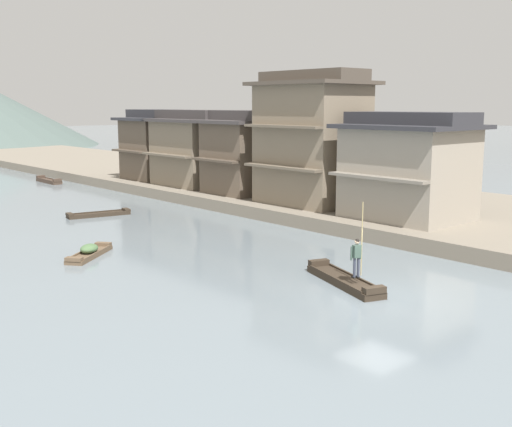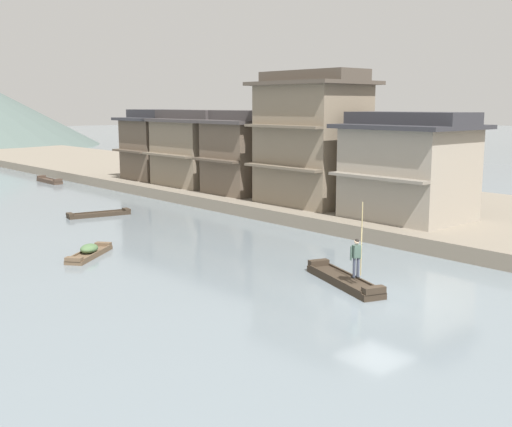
{
  "view_description": "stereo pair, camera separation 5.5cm",
  "coord_description": "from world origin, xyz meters",
  "px_view_note": "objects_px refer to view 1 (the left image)",
  "views": [
    {
      "loc": [
        -19.12,
        -14.75,
        7.34
      ],
      "look_at": [
        2.64,
        10.23,
        1.65
      ],
      "focal_mm": 44.33,
      "sensor_mm": 36.0,
      "label": 1
    },
    {
      "loc": [
        -19.08,
        -14.79,
        7.34
      ],
      "look_at": [
        2.64,
        10.23,
        1.65
      ],
      "focal_mm": 44.33,
      "sensor_mm": 36.0,
      "label": 2
    }
  ],
  "objects_px": {
    "boatman_person": "(357,253)",
    "house_waterfront_far": "(158,145)",
    "boat_foreground_poled": "(344,280)",
    "boat_moored_second": "(49,181)",
    "boat_moored_nearest": "(99,214)",
    "house_waterfront_narrow": "(193,149)",
    "house_waterfront_nearest": "(408,167)",
    "boat_midriver_drifting": "(89,252)",
    "house_waterfront_second": "(311,139)",
    "house_waterfront_tall": "(249,152)"
  },
  "relations": [
    {
      "from": "boatman_person",
      "to": "house_waterfront_far",
      "type": "height_order",
      "value": "house_waterfront_far"
    },
    {
      "from": "boatman_person",
      "to": "house_waterfront_nearest",
      "type": "bearing_deg",
      "value": 27.07
    },
    {
      "from": "boat_moored_second",
      "to": "boat_midriver_drifting",
      "type": "relative_size",
      "value": 1.28
    },
    {
      "from": "boat_midriver_drifting",
      "to": "boat_moored_nearest",
      "type": "bearing_deg",
      "value": 60.6
    },
    {
      "from": "boat_foreground_poled",
      "to": "house_waterfront_far",
      "type": "height_order",
      "value": "house_waterfront_far"
    },
    {
      "from": "boatman_person",
      "to": "house_waterfront_narrow",
      "type": "relative_size",
      "value": 0.42
    },
    {
      "from": "boatman_person",
      "to": "house_waterfront_second",
      "type": "distance_m",
      "value": 17.86
    },
    {
      "from": "house_waterfront_narrow",
      "to": "boat_midriver_drifting",
      "type": "bearing_deg",
      "value": -138.87
    },
    {
      "from": "boatman_person",
      "to": "boat_moored_nearest",
      "type": "bearing_deg",
      "value": 89.18
    },
    {
      "from": "boat_midriver_drifting",
      "to": "house_waterfront_second",
      "type": "bearing_deg",
      "value": 3.76
    },
    {
      "from": "house_waterfront_second",
      "to": "house_waterfront_narrow",
      "type": "distance_m",
      "value": 13.41
    },
    {
      "from": "house_waterfront_nearest",
      "to": "house_waterfront_far",
      "type": "distance_m",
      "value": 26.86
    },
    {
      "from": "boat_moored_second",
      "to": "house_waterfront_narrow",
      "type": "distance_m",
      "value": 17.23
    },
    {
      "from": "boat_moored_second",
      "to": "house_waterfront_second",
      "type": "relative_size",
      "value": 0.49
    },
    {
      "from": "house_waterfront_nearest",
      "to": "house_waterfront_second",
      "type": "bearing_deg",
      "value": 91.42
    },
    {
      "from": "house_waterfront_nearest",
      "to": "house_waterfront_narrow",
      "type": "height_order",
      "value": "same"
    },
    {
      "from": "boat_midriver_drifting",
      "to": "house_waterfront_second",
      "type": "relative_size",
      "value": 0.38
    },
    {
      "from": "boat_foreground_poled",
      "to": "boat_moored_nearest",
      "type": "distance_m",
      "value": 21.68
    },
    {
      "from": "boat_moored_nearest",
      "to": "house_waterfront_nearest",
      "type": "height_order",
      "value": "house_waterfront_nearest"
    },
    {
      "from": "boat_foreground_poled",
      "to": "boat_moored_second",
      "type": "distance_m",
      "value": 42.08
    },
    {
      "from": "boat_moored_nearest",
      "to": "house_waterfront_far",
      "type": "bearing_deg",
      "value": 42.11
    },
    {
      "from": "boatman_person",
      "to": "house_waterfront_tall",
      "type": "distance_m",
      "value": 23.66
    },
    {
      "from": "boat_foreground_poled",
      "to": "house_waterfront_far",
      "type": "distance_m",
      "value": 33.95
    },
    {
      "from": "boatman_person",
      "to": "house_waterfront_narrow",
      "type": "xyz_separation_m",
      "value": [
        11.1,
        26.77,
        2.29
      ]
    },
    {
      "from": "boatman_person",
      "to": "house_waterfront_nearest",
      "type": "height_order",
      "value": "house_waterfront_nearest"
    },
    {
      "from": "boat_moored_second",
      "to": "house_waterfront_narrow",
      "type": "xyz_separation_m",
      "value": [
        5.66,
        -15.86,
        3.64
      ]
    },
    {
      "from": "house_waterfront_second",
      "to": "house_waterfront_far",
      "type": "xyz_separation_m",
      "value": [
        0.32,
        19.27,
        -1.29
      ]
    },
    {
      "from": "house_waterfront_second",
      "to": "house_waterfront_far",
      "type": "relative_size",
      "value": 1.34
    },
    {
      "from": "house_waterfront_nearest",
      "to": "house_waterfront_tall",
      "type": "distance_m",
      "value": 14.57
    },
    {
      "from": "boat_moored_nearest",
      "to": "boat_moored_second",
      "type": "xyz_separation_m",
      "value": [
        5.12,
        20.08,
        0.06
      ]
    },
    {
      "from": "house_waterfront_tall",
      "to": "house_waterfront_far",
      "type": "height_order",
      "value": "same"
    },
    {
      "from": "boat_foreground_poled",
      "to": "house_waterfront_second",
      "type": "xyz_separation_m",
      "value": [
        10.94,
        12.55,
        4.94
      ]
    },
    {
      "from": "boat_moored_nearest",
      "to": "boat_moored_second",
      "type": "relative_size",
      "value": 1.0
    },
    {
      "from": "house_waterfront_tall",
      "to": "house_waterfront_far",
      "type": "distance_m",
      "value": 12.29
    },
    {
      "from": "boatman_person",
      "to": "boat_midriver_drifting",
      "type": "height_order",
      "value": "boatman_person"
    },
    {
      "from": "boatman_person",
      "to": "boat_midriver_drifting",
      "type": "xyz_separation_m",
      "value": [
        -5.44,
        12.33,
        -1.31
      ]
    },
    {
      "from": "boat_foreground_poled",
      "to": "house_waterfront_narrow",
      "type": "relative_size",
      "value": 0.69
    },
    {
      "from": "boatman_person",
      "to": "house_waterfront_far",
      "type": "bearing_deg",
      "value": 70.55
    },
    {
      "from": "boat_moored_second",
      "to": "house_waterfront_tall",
      "type": "height_order",
      "value": "house_waterfront_tall"
    },
    {
      "from": "house_waterfront_tall",
      "to": "house_waterfront_narrow",
      "type": "xyz_separation_m",
      "value": [
        -0.65,
        6.37,
        -0.01
      ]
    },
    {
      "from": "boatman_person",
      "to": "boat_moored_second",
      "type": "bearing_deg",
      "value": 82.73
    },
    {
      "from": "house_waterfront_far",
      "to": "boat_midriver_drifting",
      "type": "bearing_deg",
      "value": -129.83
    },
    {
      "from": "boat_midriver_drifting",
      "to": "house_waterfront_narrow",
      "type": "bearing_deg",
      "value": 41.13
    },
    {
      "from": "house_waterfront_nearest",
      "to": "house_waterfront_narrow",
      "type": "bearing_deg",
      "value": 90.86
    },
    {
      "from": "boatman_person",
      "to": "boat_moored_nearest",
      "type": "xyz_separation_m",
      "value": [
        0.32,
        22.55,
        -1.41
      ]
    },
    {
      "from": "boat_moored_nearest",
      "to": "house_waterfront_nearest",
      "type": "xyz_separation_m",
      "value": [
        11.09,
        -16.72,
        3.69
      ]
    },
    {
      "from": "boat_midriver_drifting",
      "to": "house_waterfront_nearest",
      "type": "xyz_separation_m",
      "value": [
        16.85,
        -6.49,
        3.59
      ]
    },
    {
      "from": "house_waterfront_narrow",
      "to": "house_waterfront_far",
      "type": "xyz_separation_m",
      "value": [
        0.44,
        5.92,
        0.01
      ]
    },
    {
      "from": "boat_moored_second",
      "to": "house_waterfront_far",
      "type": "height_order",
      "value": "house_waterfront_far"
    },
    {
      "from": "boat_foreground_poled",
      "to": "house_waterfront_tall",
      "type": "bearing_deg",
      "value": 59.57
    }
  ]
}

